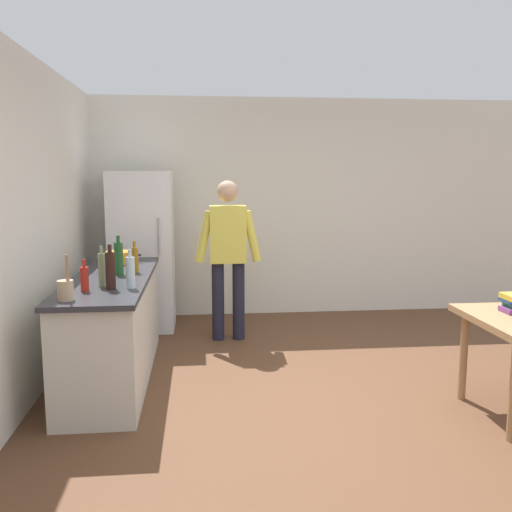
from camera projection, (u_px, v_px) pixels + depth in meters
name	position (u px, v px, depth m)	size (l,w,h in m)	color
ground_plane	(365.00, 405.00, 4.23)	(14.00, 14.00, 0.00)	brown
wall_back	(298.00, 207.00, 6.99)	(6.40, 0.12, 2.70)	silver
wall_left	(11.00, 232.00, 3.97)	(0.12, 5.60, 2.70)	silver
kitchen_counter	(113.00, 327.00, 4.75)	(0.64, 2.20, 0.90)	beige
refrigerator	(142.00, 251.00, 6.27)	(0.70, 0.67, 1.80)	white
person	(228.00, 249.00, 5.81)	(0.70, 0.22, 1.70)	#1E1E2D
cooking_pot	(120.00, 257.00, 5.37)	(0.40, 0.28, 0.12)	orange
utensil_jar	(66.00, 289.00, 3.77)	(0.11, 0.11, 0.32)	tan
bottle_vinegar_tall	(102.00, 270.00, 4.22)	(0.06, 0.06, 0.32)	gray
bottle_wine_dark	(110.00, 270.00, 4.14)	(0.08, 0.08, 0.34)	black
bottle_sauce_red	(85.00, 278.00, 4.07)	(0.06, 0.06, 0.24)	#B22319
bottle_wine_green	(119.00, 258.00, 4.75)	(0.08, 0.08, 0.34)	#1E5123
bottle_oil_amber	(135.00, 260.00, 4.86)	(0.06, 0.06, 0.28)	#996619
bottle_water_clear	(130.00, 272.00, 4.17)	(0.07, 0.07, 0.30)	silver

